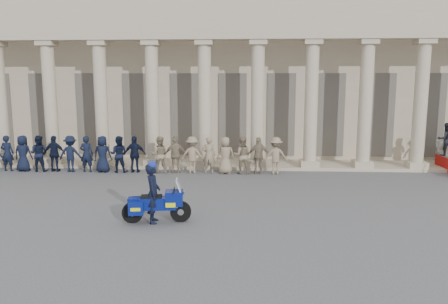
% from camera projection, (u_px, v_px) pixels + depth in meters
% --- Properties ---
extents(ground, '(90.00, 90.00, 0.00)m').
position_uv_depth(ground, '(221.00, 217.00, 14.06)').
color(ground, '#4B4B4E').
rests_on(ground, ground).
extents(building, '(40.00, 12.50, 9.00)m').
position_uv_depth(building, '(235.00, 78.00, 27.87)').
color(building, tan).
rests_on(building, ground).
extents(officer_rank, '(17.78, 0.66, 1.75)m').
position_uv_depth(officer_rank, '(104.00, 154.00, 20.89)').
color(officer_rank, black).
rests_on(officer_rank, ground).
extents(motorcycle, '(2.13, 0.93, 1.37)m').
position_uv_depth(motorcycle, '(157.00, 204.00, 13.44)').
color(motorcycle, black).
rests_on(motorcycle, ground).
extents(rider, '(0.52, 0.72, 1.94)m').
position_uv_depth(rider, '(153.00, 192.00, 13.37)').
color(rider, black).
rests_on(rider, ground).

